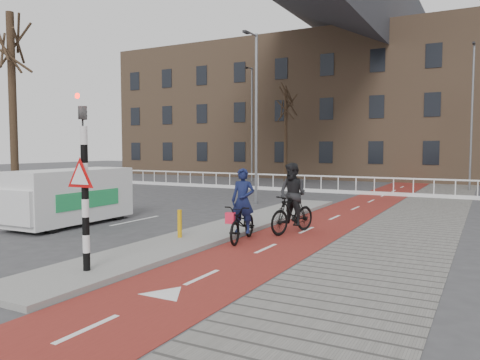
% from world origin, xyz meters
% --- Properties ---
extents(ground, '(120.00, 120.00, 0.00)m').
position_xyz_m(ground, '(0.00, 0.00, 0.00)').
color(ground, '#38383A').
rests_on(ground, ground).
extents(bike_lane, '(2.50, 60.00, 0.01)m').
position_xyz_m(bike_lane, '(1.50, 10.00, 0.01)').
color(bike_lane, maroon).
rests_on(bike_lane, ground).
extents(sidewalk, '(3.00, 60.00, 0.01)m').
position_xyz_m(sidewalk, '(4.30, 10.00, 0.01)').
color(sidewalk, slate).
rests_on(sidewalk, ground).
extents(curb_island, '(1.80, 16.00, 0.12)m').
position_xyz_m(curb_island, '(-0.70, 4.00, 0.06)').
color(curb_island, gray).
rests_on(curb_island, ground).
extents(traffic_signal, '(0.80, 0.80, 3.68)m').
position_xyz_m(traffic_signal, '(-0.60, -2.02, 1.99)').
color(traffic_signal, black).
rests_on(traffic_signal, curb_island).
extents(bollard, '(0.12, 0.12, 0.76)m').
position_xyz_m(bollard, '(-0.97, 1.71, 0.50)').
color(bollard, '#D1950B').
rests_on(bollard, curb_island).
extents(cyclist_near, '(1.00, 2.02, 2.01)m').
position_xyz_m(cyclist_near, '(0.55, 2.54, 0.68)').
color(cyclist_near, black).
rests_on(cyclist_near, bike_lane).
extents(cyclist_far, '(1.10, 2.07, 2.12)m').
position_xyz_m(cyclist_far, '(1.30, 4.31, 0.88)').
color(cyclist_far, black).
rests_on(cyclist_far, bike_lane).
extents(van, '(1.84, 4.34, 1.85)m').
position_xyz_m(van, '(-5.88, 2.35, 0.97)').
color(van, silver).
rests_on(van, ground).
extents(railing, '(28.00, 0.10, 0.99)m').
position_xyz_m(railing, '(-5.00, 17.00, 0.31)').
color(railing, silver).
rests_on(railing, ground).
extents(townhouse_row, '(46.00, 10.00, 15.90)m').
position_xyz_m(townhouse_row, '(-3.00, 32.00, 7.81)').
color(townhouse_row, '#7F6047').
rests_on(townhouse_row, ground).
extents(tree_left, '(0.32, 0.32, 8.15)m').
position_xyz_m(tree_left, '(-11.14, 4.15, 4.07)').
color(tree_left, black).
rests_on(tree_left, ground).
extents(tree_mid, '(0.26, 0.26, 6.97)m').
position_xyz_m(tree_mid, '(-7.20, 24.19, 3.49)').
color(tree_mid, black).
rests_on(tree_mid, ground).
extents(streetlight_near, '(0.12, 0.12, 7.64)m').
position_xyz_m(streetlight_near, '(-2.87, 10.33, 3.82)').
color(streetlight_near, slate).
rests_on(streetlight_near, ground).
extents(streetlight_left, '(0.12, 0.12, 8.67)m').
position_xyz_m(streetlight_left, '(-9.79, 23.66, 4.34)').
color(streetlight_left, slate).
rests_on(streetlight_left, ground).
extents(streetlight_right, '(0.12, 0.12, 8.78)m').
position_xyz_m(streetlight_right, '(5.43, 23.05, 4.39)').
color(streetlight_right, slate).
rests_on(streetlight_right, ground).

